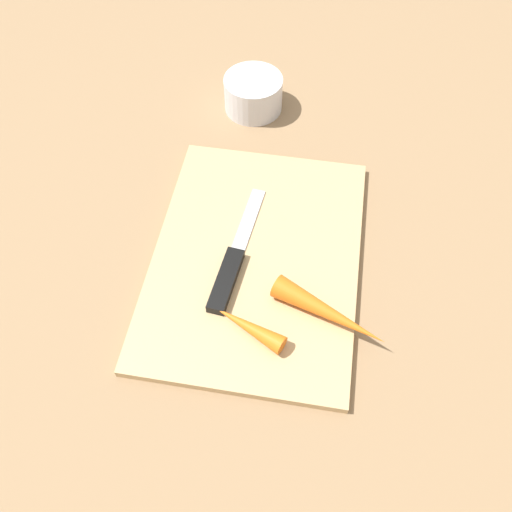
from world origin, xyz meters
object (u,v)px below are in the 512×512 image
carrot_short (248,326)px  small_bowl (253,94)px  knife (229,272)px  cutting_board (256,259)px  carrot_long (329,313)px

carrot_short → small_bowl: (-0.40, -0.06, 0.00)m
knife → carrot_short: (0.07, 0.04, 0.01)m
cutting_board → carrot_long: size_ratio=2.54×
knife → carrot_long: size_ratio=1.42×
cutting_board → carrot_long: bearing=52.7°
cutting_board → carrot_short: carrot_short is taller
carrot_short → cutting_board: bearing=-63.3°
knife → carrot_short: bearing=-147.8°
cutting_board → knife: bearing=-40.8°
cutting_board → small_bowl: size_ratio=3.97×
carrot_long → carrot_short: size_ratio=1.52×
knife → small_bowl: small_bowl is taller
knife → carrot_long: bearing=-102.4°
cutting_board → carrot_long: carrot_long is taller
carrot_short → small_bowl: small_bowl is taller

